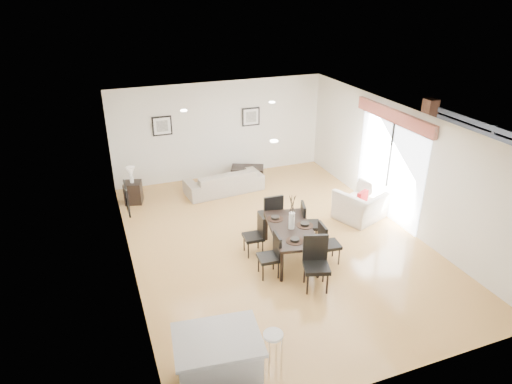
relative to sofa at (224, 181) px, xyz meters
name	(u,v)px	position (x,y,z in m)	size (l,w,h in m)	color
ground	(275,242)	(0.27, -2.87, -0.30)	(8.00, 8.00, 0.00)	#B38749
wall_back	(220,130)	(0.27, 1.13, 1.05)	(6.00, 0.04, 2.70)	silver
wall_front	(397,303)	(0.27, -6.87, 1.05)	(6.00, 0.04, 2.70)	silver
wall_left	(126,209)	(-2.73, -2.87, 1.05)	(0.04, 8.00, 2.70)	silver
wall_right	(399,166)	(3.27, -2.87, 1.05)	(0.04, 8.00, 2.70)	silver
ceiling	(278,121)	(0.27, -2.87, 2.40)	(6.00, 8.00, 0.02)	white
sofa	(224,181)	(0.00, 0.00, 0.00)	(2.05, 0.80, 0.60)	#9F9681
armchair	(363,204)	(2.61, -2.60, 0.07)	(1.15, 1.01, 0.75)	beige
courtyard_plant_a	(506,202)	(5.86, -3.70, 0.06)	(0.65, 0.56, 0.72)	#406129
courtyard_plant_b	(471,178)	(6.17, -2.27, 0.05)	(0.39, 0.39, 0.70)	#406129
dining_table	(291,231)	(0.32, -3.53, 0.31)	(1.12, 1.77, 0.68)	black
dining_chair_wnear	(272,253)	(-0.26, -3.95, 0.18)	(0.42, 0.42, 0.87)	black
dining_chair_wfar	(257,232)	(-0.26, -3.13, 0.19)	(0.41, 0.41, 0.87)	black
dining_chair_enear	(326,241)	(0.91, -3.94, 0.18)	(0.43, 0.43, 0.86)	black
dining_chair_efar	(307,221)	(0.90, -3.10, 0.21)	(0.51, 0.51, 0.91)	black
dining_chair_head	(316,259)	(0.35, -4.54, 0.27)	(0.57, 0.57, 1.01)	black
dining_chair_foot	(272,212)	(0.32, -2.53, 0.24)	(0.45, 0.45, 0.97)	black
vase	(292,214)	(0.32, -3.53, 0.70)	(0.78, 1.28, 0.72)	white
coffee_table	(247,173)	(0.87, 0.58, -0.12)	(0.90, 0.54, 0.36)	black
side_table	(133,192)	(-2.34, 0.18, -0.02)	(0.42, 0.42, 0.55)	black
table_lamp	(131,173)	(-2.34, 0.18, 0.52)	(0.22, 0.22, 0.41)	white
cushion	(362,198)	(2.51, -2.71, 0.29)	(0.33, 0.10, 0.33)	maroon
kitchen_island	(218,361)	(-1.96, -6.10, 0.12)	(1.28, 1.04, 0.82)	silver
bar_stool	(273,339)	(-1.14, -6.10, 0.25)	(0.29, 0.29, 0.63)	white
framed_print_back_left	(162,126)	(-1.33, 1.10, 1.35)	(0.52, 0.04, 0.52)	black
framed_print_back_right	(251,117)	(1.17, 1.10, 1.35)	(0.52, 0.04, 0.52)	black
framed_print_left_wall	(127,198)	(-2.70, -3.07, 1.35)	(0.04, 0.52, 0.52)	black
sliding_door	(391,149)	(3.23, -2.57, 1.37)	(0.12, 2.70, 2.57)	white
courtyard	(475,154)	(6.44, -2.01, 0.62)	(6.00, 6.00, 2.00)	gray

